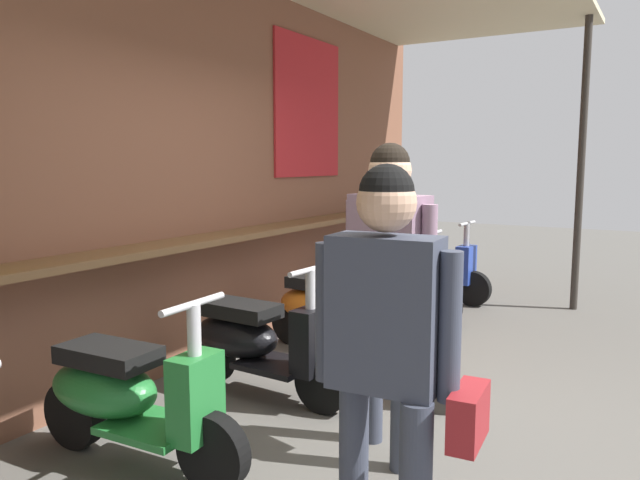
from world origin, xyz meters
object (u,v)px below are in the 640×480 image
object	(u,v)px
scooter_maroon	(387,285)
merchandise_crate	(426,378)
shopper_browsing	(389,265)
scooter_orange	(331,308)
shopper_with_handbag	(389,340)
scooter_black	(254,341)
scooter_blue	(427,268)
scooter_green	(126,396)

from	to	relation	value
scooter_maroon	merchandise_crate	distance (m)	2.12
shopper_browsing	merchandise_crate	size ratio (longest dim) A/B	3.96
scooter_orange	merchandise_crate	distance (m)	1.28
shopper_with_handbag	scooter_orange	bearing A→B (deg)	29.40
shopper_with_handbag	shopper_browsing	bearing A→B (deg)	20.05
scooter_black	shopper_browsing	world-z (taller)	shopper_browsing
scooter_maroon	scooter_blue	size ratio (longest dim) A/B	1.00
scooter_green	shopper_browsing	world-z (taller)	shopper_browsing
scooter_black	merchandise_crate	size ratio (longest dim) A/B	3.18
scooter_maroon	scooter_blue	distance (m)	1.17
scooter_black	scooter_orange	bearing A→B (deg)	92.80
shopper_browsing	scooter_black	bearing A→B (deg)	-94.14
scooter_orange	shopper_browsing	size ratio (longest dim) A/B	0.80
scooter_orange	scooter_blue	distance (m)	2.36
scooter_orange	shopper_with_handbag	world-z (taller)	shopper_with_handbag
scooter_black	scooter_maroon	xyz separation A→B (m)	(2.30, 0.00, 0.00)
shopper_with_handbag	shopper_browsing	size ratio (longest dim) A/B	0.94
scooter_black	merchandise_crate	xyz separation A→B (m)	(0.50, -1.10, -0.22)
scooter_blue	shopper_with_handbag	world-z (taller)	shopper_with_handbag
scooter_green	scooter_black	bearing A→B (deg)	87.51
scooter_green	shopper_browsing	distance (m)	1.59
shopper_browsing	scooter_orange	bearing A→B (deg)	-128.71
shopper_with_handbag	merchandise_crate	size ratio (longest dim) A/B	3.71
scooter_orange	scooter_maroon	xyz separation A→B (m)	(1.19, 0.00, 0.00)
scooter_maroon	merchandise_crate	world-z (taller)	scooter_maroon
merchandise_crate	scooter_maroon	bearing A→B (deg)	31.31
scooter_black	scooter_maroon	world-z (taller)	same
merchandise_crate	scooter_green	bearing A→B (deg)	146.62
shopper_with_handbag	merchandise_crate	world-z (taller)	shopper_with_handbag
shopper_with_handbag	scooter_black	bearing A→B (deg)	46.29
scooter_orange	scooter_blue	bearing A→B (deg)	93.48
scooter_green	scooter_maroon	xyz separation A→B (m)	(3.47, 0.00, 0.00)
scooter_black	scooter_blue	size ratio (longest dim) A/B	1.00
scooter_green	scooter_maroon	world-z (taller)	same
scooter_blue	merchandise_crate	distance (m)	3.17
scooter_green	merchandise_crate	xyz separation A→B (m)	(1.66, -1.10, -0.22)
scooter_green	scooter_blue	world-z (taller)	same
scooter_orange	scooter_green	bearing A→B (deg)	-86.52
scooter_black	shopper_browsing	distance (m)	1.42
shopper_browsing	merchandise_crate	bearing A→B (deg)	-162.04
scooter_black	scooter_orange	size ratio (longest dim) A/B	1.00
scooter_green	shopper_browsing	xyz separation A→B (m)	(0.81, -1.18, 0.70)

